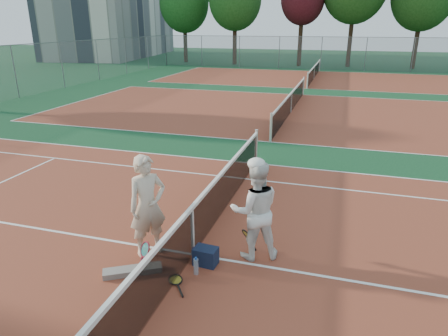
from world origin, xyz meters
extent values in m
plane|color=#103D21|center=(0.00, 0.00, 0.00)|extent=(130.00, 130.00, 0.00)
cube|color=brown|center=(0.00, 0.00, 0.00)|extent=(23.77, 10.97, 0.01)
cube|color=brown|center=(0.00, 13.50, 0.00)|extent=(23.77, 10.97, 0.01)
cube|color=brown|center=(0.00, 27.00, 0.00)|extent=(23.77, 10.97, 0.01)
imported|color=beige|center=(-0.82, -0.14, 0.98)|extent=(0.82, 0.84, 1.96)
imported|color=white|center=(1.11, 0.31, 0.94)|extent=(1.12, 1.01, 1.88)
cube|color=#111A33|center=(0.33, -0.23, 0.17)|extent=(0.44, 0.32, 0.33)
cube|color=black|center=(0.24, -0.17, 0.13)|extent=(0.38, 0.37, 0.26)
cube|color=slate|center=(-0.80, -0.87, 0.05)|extent=(0.99, 0.72, 0.11)
cylinder|color=#ABC3D9|center=(0.27, -0.57, 0.15)|extent=(0.09, 0.09, 0.30)
cylinder|color=#382314|center=(-15.32, 37.82, 2.49)|extent=(0.44, 0.44, 4.98)
ellipsoid|color=#154915|center=(-15.32, 37.82, 6.22)|extent=(5.37, 5.37, 6.18)
cylinder|color=#382314|center=(-9.26, 36.81, 2.61)|extent=(0.44, 0.44, 5.21)
cylinder|color=#382314|center=(-2.41, 37.22, 2.58)|extent=(0.44, 0.44, 5.16)
cylinder|color=#382314|center=(2.48, 37.72, 3.05)|extent=(0.44, 0.44, 6.11)
cylinder|color=#382314|center=(8.59, 37.60, 2.67)|extent=(0.44, 0.44, 5.35)
camera|label=1|loc=(2.45, -6.13, 4.14)|focal=32.00mm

